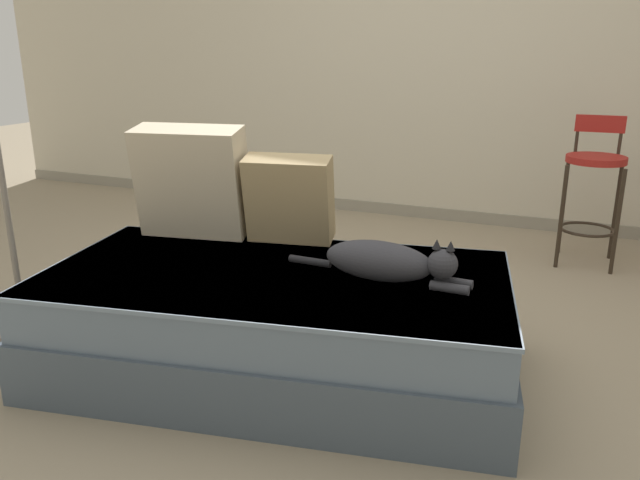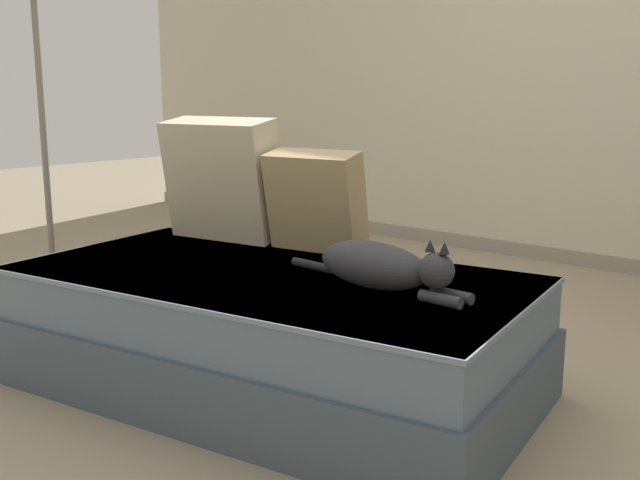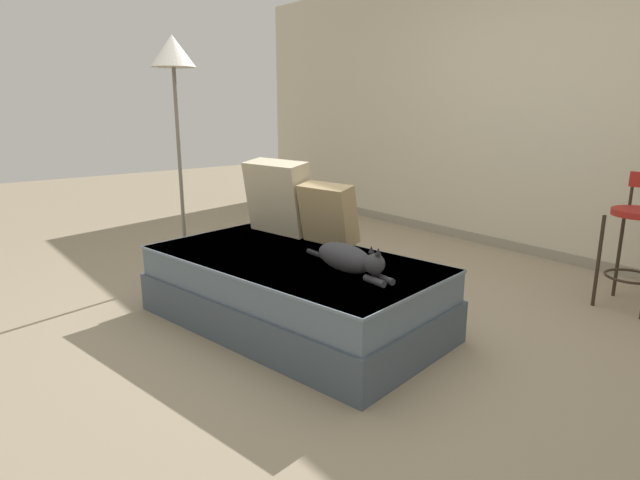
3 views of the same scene
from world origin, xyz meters
TOP-DOWN VIEW (x-y plane):
  - ground_plane at (0.00, 0.00)m, footprint 16.00×16.00m
  - wall_back_panel at (0.00, 2.25)m, footprint 8.00×0.10m
  - wall_baseboard_trim at (0.00, 2.20)m, footprint 8.00×0.02m
  - couch at (0.00, -0.40)m, footprint 1.97×1.26m
  - throw_pillow_corner at (-0.56, -0.11)m, footprint 0.53×0.33m
  - throw_pillow_middle at (-0.11, -0.03)m, footprint 0.41×0.27m
  - cat at (0.43, -0.33)m, footprint 0.74×0.19m
  - bar_stool_near_window at (1.15, 1.55)m, footprint 0.34×0.34m
  - floor_lamp at (-1.26, -0.52)m, footprint 0.32×0.32m

SIDE VIEW (x-z plane):
  - ground_plane at x=0.00m, z-range 0.00..0.00m
  - wall_baseboard_trim at x=0.00m, z-range 0.00..0.09m
  - couch at x=0.00m, z-range 0.00..0.44m
  - cat at x=0.43m, z-range 0.41..0.60m
  - bar_stool_near_window at x=1.15m, z-range 0.08..0.96m
  - throw_pillow_middle at x=-0.11m, z-range 0.43..0.83m
  - throw_pillow_corner at x=-0.56m, z-range 0.43..0.95m
  - wall_back_panel at x=0.00m, z-range 0.00..2.60m
  - floor_lamp at x=-1.26m, z-range 0.62..2.42m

